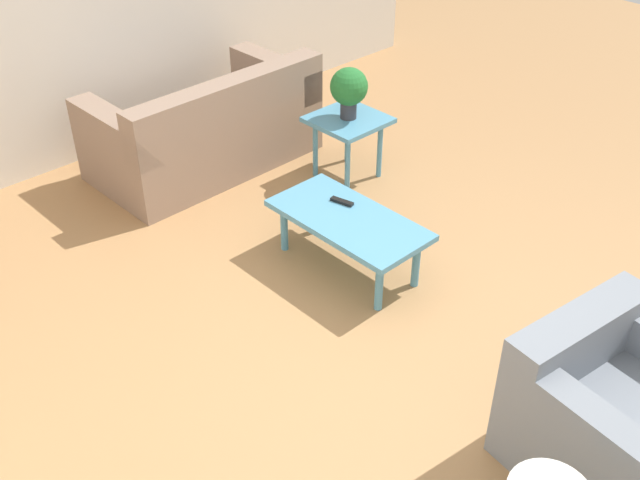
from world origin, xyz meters
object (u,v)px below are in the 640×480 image
Objects in this scene: sofa at (207,131)px; armchair at (620,419)px; side_table_plant at (348,127)px; potted_plant at (349,88)px; coffee_table at (348,223)px.

armchair is (-3.73, 0.37, -0.01)m from sofa.
side_table_plant is (-0.88, -0.68, 0.12)m from sofa.
sofa is 1.20m from potted_plant.
armchair is 1.89× the size of side_table_plant.
side_table_plant is (2.84, -1.06, 0.13)m from armchair.
armchair is at bearing 174.10° from coffee_table.
potted_plant reaches higher than sofa.
potted_plant reaches higher than side_table_plant.
armchair is 3.06m from potted_plant.
sofa is at bearing 91.99° from armchair.
coffee_table is (-1.74, 0.17, 0.03)m from sofa.
coffee_table is (1.99, -0.21, 0.04)m from armchair.
sofa is 1.67× the size of coffee_table.
sofa is at bearing 37.73° from side_table_plant.
potted_plant is at bearing -45.00° from side_table_plant.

